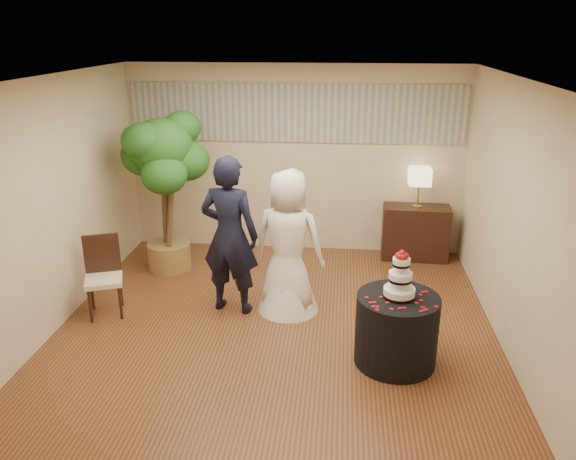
# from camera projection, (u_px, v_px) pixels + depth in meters

# --- Properties ---
(floor) EXTENTS (5.00, 5.00, 0.00)m
(floor) POSITION_uv_depth(u_px,v_px,m) (276.00, 326.00, 6.53)
(floor) COLOR brown
(floor) RESTS_ON ground
(ceiling) EXTENTS (5.00, 5.00, 0.00)m
(ceiling) POSITION_uv_depth(u_px,v_px,m) (274.00, 78.00, 5.58)
(ceiling) COLOR white
(ceiling) RESTS_ON wall_back
(wall_back) EXTENTS (5.00, 0.06, 2.80)m
(wall_back) POSITION_uv_depth(u_px,v_px,m) (295.00, 160.00, 8.39)
(wall_back) COLOR beige
(wall_back) RESTS_ON ground
(wall_front) EXTENTS (5.00, 0.06, 2.80)m
(wall_front) POSITION_uv_depth(u_px,v_px,m) (230.00, 329.00, 3.72)
(wall_front) COLOR beige
(wall_front) RESTS_ON ground
(wall_left) EXTENTS (0.06, 5.00, 2.80)m
(wall_left) POSITION_uv_depth(u_px,v_px,m) (54.00, 205.00, 6.29)
(wall_left) COLOR beige
(wall_left) RESTS_ON ground
(wall_right) EXTENTS (0.06, 5.00, 2.80)m
(wall_right) POSITION_uv_depth(u_px,v_px,m) (514.00, 219.00, 5.82)
(wall_right) COLOR beige
(wall_right) RESTS_ON ground
(mural_border) EXTENTS (4.90, 0.02, 0.85)m
(mural_border) POSITION_uv_depth(u_px,v_px,m) (295.00, 113.00, 8.13)
(mural_border) COLOR #A0A095
(mural_border) RESTS_ON wall_back
(groom) EXTENTS (0.78, 0.58, 1.93)m
(groom) POSITION_uv_depth(u_px,v_px,m) (230.00, 236.00, 6.61)
(groom) COLOR black
(groom) RESTS_ON floor
(bride) EXTENTS (1.00, 0.92, 1.76)m
(bride) POSITION_uv_depth(u_px,v_px,m) (288.00, 242.00, 6.64)
(bride) COLOR white
(bride) RESTS_ON floor
(cake_table) EXTENTS (1.01, 1.01, 0.75)m
(cake_table) POSITION_uv_depth(u_px,v_px,m) (396.00, 330.00, 5.72)
(cake_table) COLOR black
(cake_table) RESTS_ON floor
(wedding_cake) EXTENTS (0.32, 0.32, 0.50)m
(wedding_cake) POSITION_uv_depth(u_px,v_px,m) (401.00, 274.00, 5.51)
(wedding_cake) COLOR white
(wedding_cake) RESTS_ON cake_table
(console) EXTENTS (0.98, 0.46, 0.80)m
(console) POSITION_uv_depth(u_px,v_px,m) (415.00, 233.00, 8.33)
(console) COLOR black
(console) RESTS_ON floor
(table_lamp) EXTENTS (0.31, 0.31, 0.58)m
(table_lamp) POSITION_uv_depth(u_px,v_px,m) (419.00, 188.00, 8.09)
(table_lamp) COLOR beige
(table_lamp) RESTS_ON console
(ficus_tree) EXTENTS (1.41, 1.41, 2.27)m
(ficus_tree) POSITION_uv_depth(u_px,v_px,m) (164.00, 193.00, 7.70)
(ficus_tree) COLOR #235C1D
(ficus_tree) RESTS_ON floor
(side_chair) EXTENTS (0.57, 0.59, 0.96)m
(side_chair) POSITION_uv_depth(u_px,v_px,m) (103.00, 278.00, 6.65)
(side_chair) COLOR black
(side_chair) RESTS_ON floor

